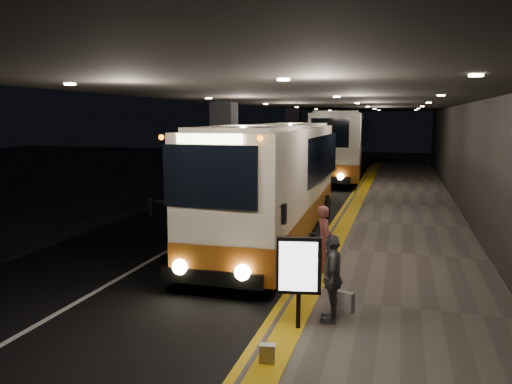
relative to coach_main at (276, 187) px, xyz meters
The scene contains 16 objects.
ground 2.81m from the coach_main, 113.64° to the right, with size 90.00×90.00×0.00m, color black.
lane_line_white 4.34m from the coach_main, 132.47° to the left, with size 0.12×50.00×0.01m, color silver.
kerb_stripe_yellow 3.70m from the coach_main, 63.78° to the left, with size 0.18×50.00×0.01m, color gold.
sidewalk 5.11m from the coach_main, 37.43° to the left, with size 4.50×50.00×0.15m, color #514C44.
tactile_strip 3.86m from the coach_main, 56.49° to the left, with size 0.50×50.00×0.01m, color gold.
terminal_wall 6.90m from the coach_main, 25.79° to the left, with size 0.10×50.00×6.00m, color black.
support_columns 3.13m from the coach_main, 140.92° to the left, with size 0.80×24.80×4.40m.
canopy 4.44m from the coach_main, 61.48° to the left, with size 9.00×50.00×0.40m, color black.
coach_main is the anchor object (origin of this frame).
coach_second 17.57m from the coach_main, 90.20° to the left, with size 3.50×13.18×4.10m.
passenger_boarding 3.99m from the coach_main, 58.61° to the right, with size 0.59×0.39×1.62m, color #AD5751.
passenger_waiting_grey 6.81m from the coach_main, 67.28° to the right, with size 0.95×0.49×1.62m, color #4B4A4F.
bag_polka 6.53m from the coach_main, 63.77° to the right, with size 0.32×0.14×0.39m, color black.
bag_plain 8.47m from the coach_main, 76.84° to the right, with size 0.24×0.14×0.30m, color silver.
info_sign 7.10m from the coach_main, 72.74° to the right, with size 0.79×0.25×1.65m.
stanchion_post 4.35m from the coach_main, 63.99° to the right, with size 0.05×0.05×1.03m, color black.
Camera 1 is at (4.63, -12.97, 3.85)m, focal length 35.00 mm.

